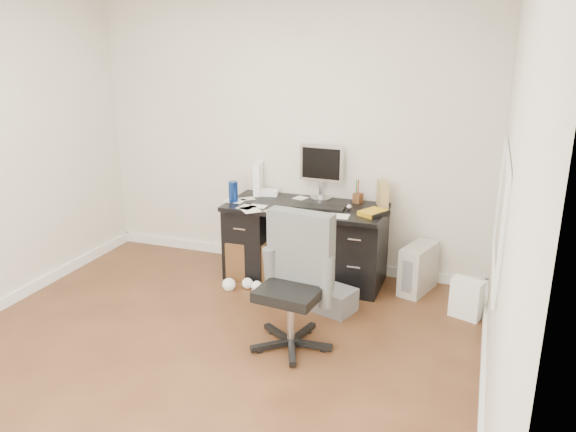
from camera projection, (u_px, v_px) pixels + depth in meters
name	position (u px, v px, depth m)	size (l,w,h in m)	color
ground	(198.00, 359.00, 4.13)	(4.00, 4.00, 0.00)	#452716
room_shell	(192.00, 134.00, 3.65)	(4.02, 4.02, 2.71)	silver
desk	(305.00, 240.00, 5.40)	(1.50, 0.70, 0.75)	black
loose_papers	(284.00, 205.00, 5.31)	(1.10, 0.60, 0.00)	white
lcd_monitor	(322.00, 172.00, 5.42)	(0.43, 0.25, 0.54)	#B4B3B8
keyboard	(319.00, 207.00, 5.18)	(0.48, 0.16, 0.03)	black
computer_mouse	(349.00, 207.00, 5.13)	(0.06, 0.06, 0.06)	#B4B3B8
travel_mug	(233.00, 192.00, 5.37)	(0.09, 0.09, 0.20)	#153796
white_binder	(259.00, 178.00, 5.65)	(0.13, 0.27, 0.32)	white
magazine_file	(383.00, 194.00, 5.22)	(0.10, 0.21, 0.24)	#9C7B4B
pen_cup	(358.00, 191.00, 5.34)	(0.09, 0.09, 0.23)	#512D17
yellow_book	(374.00, 213.00, 4.99)	(0.18, 0.24, 0.04)	gold
paper_remote	(307.00, 214.00, 4.99)	(0.27, 0.21, 0.02)	white
office_chair	(291.00, 284.00, 4.15)	(0.59, 0.59, 1.03)	#4B4D4B
pc_tower	(418.00, 268.00, 5.18)	(0.20, 0.45, 0.45)	#B0A99F
shopping_bag	(466.00, 299.00, 4.70)	(0.25, 0.18, 0.34)	white
wicker_basket	(250.00, 257.00, 5.54)	(0.39, 0.39, 0.39)	#4A2916
desk_printer	(333.00, 300.00, 4.84)	(0.35, 0.28, 0.20)	slate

